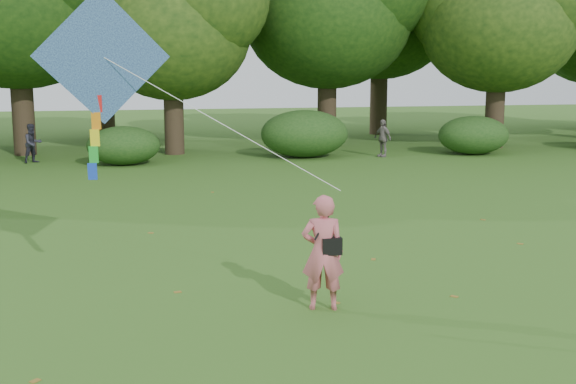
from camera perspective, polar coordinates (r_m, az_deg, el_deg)
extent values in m
plane|color=#265114|center=(11.12, 7.12, -9.24)|extent=(100.00, 100.00, 0.00)
imported|color=#C65D67|center=(10.85, 2.77, -4.79)|extent=(0.71, 0.54, 1.76)
imported|color=#282835|center=(28.66, -19.52, 3.64)|extent=(0.90, 0.87, 1.47)
imported|color=slate|center=(29.07, 7.48, 4.24)|extent=(0.72, 0.95, 1.49)
cube|color=black|center=(10.83, 3.43, -4.25)|extent=(0.30, 0.20, 0.26)
cylinder|color=black|center=(10.71, 2.84, -2.53)|extent=(0.33, 0.14, 0.47)
cube|color=#286FAD|center=(11.38, -14.49, 10.34)|extent=(2.03, 0.32, 2.04)
cube|color=black|center=(11.41, -14.48, 10.34)|extent=(0.12, 0.21, 1.87)
cylinder|color=white|center=(10.84, -5.38, 5.46)|extent=(3.40, 1.28, 1.97)
cube|color=red|center=(11.42, -14.83, 6.77)|extent=(0.14, 0.06, 0.26)
cube|color=orange|center=(11.44, -14.92, 5.46)|extent=(0.14, 0.06, 0.26)
cube|color=yellow|center=(11.46, -15.01, 4.16)|extent=(0.14, 0.06, 0.26)
cube|color=green|center=(11.49, -15.10, 2.86)|extent=(0.14, 0.06, 0.26)
cube|color=blue|center=(11.53, -15.19, 1.58)|extent=(0.14, 0.06, 0.26)
cylinder|color=#3A2D1E|center=(31.29, -20.22, 6.29)|extent=(0.88, 0.88, 3.85)
ellipsoid|color=#1E3F11|center=(31.33, -20.69, 13.83)|extent=(8.00, 8.00, 6.80)
cylinder|color=#3A2D1E|center=(30.02, -9.01, 5.98)|extent=(0.80, 0.80, 3.15)
ellipsoid|color=#1E3F11|center=(29.97, -9.18, 12.35)|extent=(6.40, 6.40, 5.44)
cylinder|color=#3A2D1E|center=(33.06, 3.10, 6.91)|extent=(0.86, 0.86, 3.67)
ellipsoid|color=#1E3F11|center=(33.08, 3.16, 13.72)|extent=(7.60, 7.60, 6.46)
cylinder|color=#3A2D1E|center=(33.28, 16.03, 6.34)|extent=(0.83, 0.83, 3.43)
ellipsoid|color=#1E3F11|center=(33.26, 16.34, 12.51)|extent=(6.80, 6.80, 5.78)
cylinder|color=#3A2D1E|center=(37.49, -14.21, 6.86)|extent=(0.84, 0.84, 3.50)
ellipsoid|color=#1E3F11|center=(37.48, -14.46, 12.47)|extent=(7.00, 7.00, 5.95)
cylinder|color=#3A2D1E|center=(38.52, 7.18, 7.55)|extent=(0.90, 0.90, 4.02)
ellipsoid|color=#1E3F11|center=(38.56, 7.32, 13.74)|extent=(7.80, 7.80, 6.63)
ellipsoid|color=#264919|center=(27.18, -12.87, 3.60)|extent=(2.66, 2.09, 1.42)
ellipsoid|color=#264919|center=(28.68, 1.30, 4.63)|extent=(3.50, 2.75, 1.88)
ellipsoid|color=#264919|center=(30.58, 14.44, 4.37)|extent=(2.94, 2.31, 1.58)
cube|color=olive|center=(17.81, 15.15, -2.12)|extent=(0.14, 0.14, 0.01)
cube|color=olive|center=(13.86, 6.77, -5.30)|extent=(0.12, 0.14, 0.01)
cube|color=olive|center=(9.22, -19.35, -13.91)|extent=(0.14, 0.14, 0.01)
cube|color=olive|center=(11.98, -8.71, -7.82)|extent=(0.13, 0.10, 0.01)
cube|color=olive|center=(20.97, -5.98, -0.01)|extent=(0.09, 0.13, 0.01)
cube|color=olive|center=(11.93, 13.00, -8.04)|extent=(0.14, 0.14, 0.01)
cube|color=olive|center=(15.67, 17.87, -3.91)|extent=(0.14, 0.14, 0.01)
cube|color=olive|center=(16.14, -10.79, -3.20)|extent=(0.14, 0.13, 0.01)
cube|color=olive|center=(11.37, 3.80, -8.71)|extent=(0.14, 0.14, 0.01)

